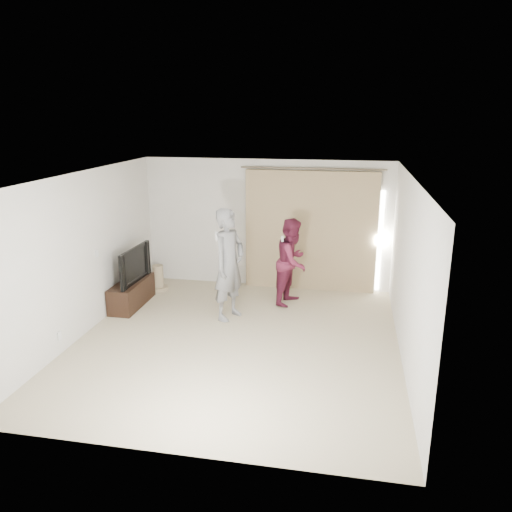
# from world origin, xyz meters

# --- Properties ---
(floor) EXTENTS (5.50, 5.50, 0.00)m
(floor) POSITION_xyz_m (0.00, 0.00, 0.00)
(floor) COLOR tan
(floor) RESTS_ON ground
(wall_back) EXTENTS (5.00, 0.04, 2.60)m
(wall_back) POSITION_xyz_m (0.00, 2.75, 1.30)
(wall_back) COLOR silver
(wall_back) RESTS_ON ground
(wall_left) EXTENTS (0.04, 5.50, 2.60)m
(wall_left) POSITION_xyz_m (-2.50, -0.00, 1.30)
(wall_left) COLOR silver
(wall_left) RESTS_ON ground
(ceiling) EXTENTS (5.00, 5.50, 0.01)m
(ceiling) POSITION_xyz_m (0.00, 0.00, 2.60)
(ceiling) COLOR silver
(ceiling) RESTS_ON wall_back
(curtain) EXTENTS (2.80, 0.11, 2.46)m
(curtain) POSITION_xyz_m (0.91, 2.68, 1.20)
(curtain) COLOR tan
(curtain) RESTS_ON ground
(tv_console) EXTENTS (0.42, 1.22, 0.47)m
(tv_console) POSITION_xyz_m (-2.27, 1.15, 0.24)
(tv_console) COLOR black
(tv_console) RESTS_ON ground
(tv) EXTENTS (0.19, 1.14, 0.66)m
(tv) POSITION_xyz_m (-2.27, 1.15, 0.80)
(tv) COLOR black
(tv) RESTS_ON tv_console
(scratching_post) EXTENTS (0.38, 0.38, 0.51)m
(scratching_post) POSITION_xyz_m (-2.10, 2.05, 0.21)
(scratching_post) COLOR tan
(scratching_post) RESTS_ON ground
(person_man) EXTENTS (0.71, 0.84, 1.94)m
(person_man) POSITION_xyz_m (-0.34, 0.93, 0.97)
(person_man) COLOR slate
(person_man) RESTS_ON ground
(person_woman) EXTENTS (0.82, 0.94, 1.63)m
(person_woman) POSITION_xyz_m (0.65, 1.84, 0.81)
(person_woman) COLOR maroon
(person_woman) RESTS_ON ground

